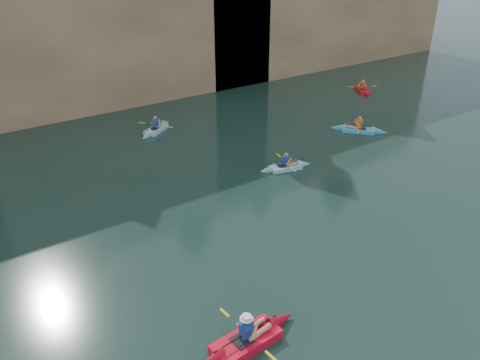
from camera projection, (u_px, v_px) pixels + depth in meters
ground at (328, 299)px, 15.08m from camera, size 160.00×160.00×0.00m
cliff at (48, 4)px, 34.26m from camera, size 70.00×16.00×12.00m
cliff_slab_center at (111, 19)px, 29.98m from camera, size 24.00×2.40×11.40m
cliff_slab_east at (335, 8)px, 40.36m from camera, size 26.00×2.40×9.84m
sea_cave_center at (29, 99)px, 28.40m from camera, size 3.50×1.00×3.20m
sea_cave_east at (223, 59)px, 35.11m from camera, size 5.00×1.00×4.50m
main_kayaker at (246, 340)px, 13.31m from camera, size 3.71×2.48×1.37m
kayaker_ltblue_near at (285, 167)px, 23.46m from camera, size 2.86×2.13×1.09m
kayaker_red_far at (362, 90)px, 35.25m from camera, size 2.11×2.98×1.12m
kayaker_ltblue_mid at (156, 129)px, 28.05m from camera, size 2.94×2.31×1.17m
kayaker_blue_east at (358, 129)px, 27.95m from camera, size 2.72×3.01×1.19m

